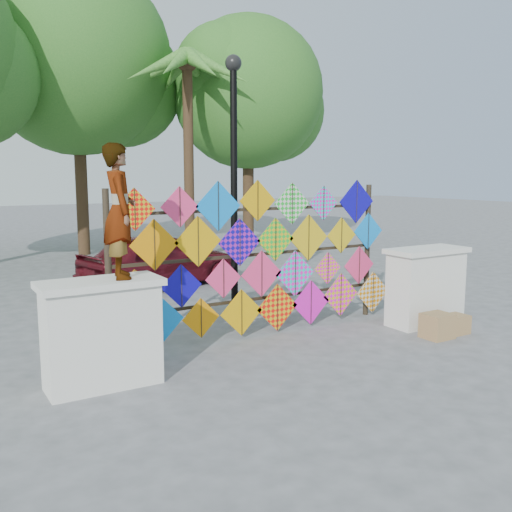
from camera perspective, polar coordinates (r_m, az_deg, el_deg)
name	(u,v)px	position (r m, az deg, el deg)	size (l,w,h in m)	color
ground	(283,346)	(8.42, 2.77, -8.98)	(80.00, 80.00, 0.00)	gray
parapet_left	(102,333)	(6.96, -15.15, -7.43)	(1.40, 0.65, 1.28)	white
parapet_right	(426,286)	(9.85, 16.61, -2.86)	(1.40, 0.65, 1.28)	white
kite_rack	(264,258)	(8.81, 0.79, -0.22)	(5.00, 0.24, 2.40)	black
tree_mid	(79,61)	(18.57, -17.24, 18.13)	(6.30, 5.60, 8.61)	#46331E
tree_east	(250,94)	(18.98, -0.60, 15.86)	(5.40, 4.80, 7.42)	#46331E
palm_tree	(187,82)	(16.30, -6.88, 16.92)	(3.62, 3.62, 5.83)	#46331E
vendor_woman	(120,211)	(6.79, -13.49, 4.37)	(0.57, 0.37, 1.56)	#99999E
sedan	(160,259)	(12.70, -9.60, -0.34)	(1.45, 3.60, 1.23)	#520E16
lamppost	(234,162)	(9.90, -2.23, 9.41)	(0.28, 0.28, 4.46)	black
cardboard_box_near	(437,326)	(9.18, 17.68, -6.67)	(0.43, 0.38, 0.38)	#A27C4E
cardboard_box_far	(456,324)	(9.55, 19.35, -6.44)	(0.35, 0.32, 0.29)	#A27C4E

